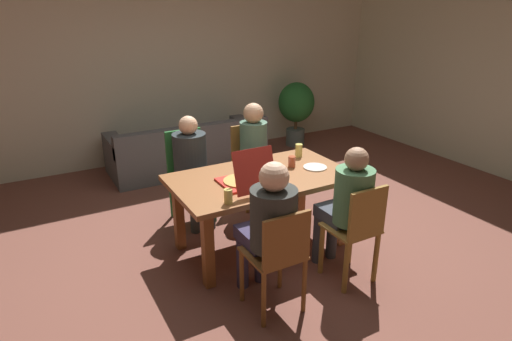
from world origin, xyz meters
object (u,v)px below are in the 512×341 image
Objects in this scene: person_0 at (347,201)px; couch at (188,151)px; pizza_box_0 at (244,179)px; chair_2 at (250,160)px; drinking_glass_2 at (299,150)px; plate_1 at (268,167)px; person_1 at (192,161)px; plate_0 at (315,167)px; dining_table at (261,186)px; person_2 at (256,148)px; potted_plant at (296,106)px; chair_3 at (279,255)px; drinking_glass_0 at (228,196)px; person_3 at (269,221)px; drinking_glass_1 at (292,162)px; chair_0 at (356,231)px; chair_1 at (188,170)px.

couch is (-0.24, 3.12, -0.44)m from person_0.
chair_2 is at bearing 59.41° from pizza_box_0.
chair_2 is 1.28m from pizza_box_0.
plate_1 is at bearing -163.84° from drinking_glass_2.
person_1 reaches higher than plate_0.
dining_table is 2.40m from couch.
person_2 is at bearing 55.37° from pizza_box_0.
potted_plant is at bearing 45.28° from person_2.
person_1 is 3.03m from potted_plant.
chair_3 is 1.56m from drinking_glass_2.
plate_0 is at bearing 3.25° from pizza_box_0.
plate_0 is (0.56, -0.08, 0.11)m from dining_table.
chair_3 is 3.84× the size of plate_0.
pizza_box_0 is 3.99× the size of drinking_glass_0.
person_0 is 0.98× the size of person_3.
person_2 is 1.38× the size of chair_3.
couch is (0.53, 3.14, -0.46)m from person_3.
dining_table is at bearing -138.09° from plate_1.
dining_table is at bearing 117.69° from person_0.
pizza_box_0 is 0.46× the size of potted_plant.
plate_0 is at bearing -43.25° from person_1.
plate_0 reaches higher than couch.
drinking_glass_2 reaches higher than drinking_glass_1.
person_2 is at bearing 63.86° from person_3.
drinking_glass_1 is at bearing 47.74° from person_3.
potted_plant is (2.49, 3.45, 0.15)m from chair_3.
pizza_box_0 is at bearing -124.63° from person_2.
chair_0 is 6.61× the size of drinking_glass_2.
person_0 is 0.77m from person_3.
chair_1 reaches higher than chair_0.
chair_1 is 2.04× the size of pizza_box_0.
chair_0 is 1.87m from person_1.
chair_1 is at bearing 111.68° from dining_table.
pizza_box_0 reaches higher than chair_1.
person_2 reaches higher than drinking_glass_2.
drinking_glass_0 is at bearing -103.85° from couch.
chair_1 is at bearing 169.31° from person_2.
person_2 is at bearing 88.42° from drinking_glass_1.
drinking_glass_0 is at bearing -96.35° from chair_1.
couch is at bearing 80.41° from person_3.
plate_1 is at bearing 63.27° from chair_3.
dining_table is 1.37× the size of person_3.
drinking_glass_2 is at bearing 79.82° from chair_0.
drinking_glass_2 is at bearing 82.69° from plate_0.
person_1 is 1.57m from person_3.
pizza_box_0 reaches higher than dining_table.
person_0 is at bearing -44.66° from pizza_box_0.
chair_2 is at bearing 0.74° from chair_1.
plate_1 is (0.40, 0.26, -0.05)m from pizza_box_0.
plate_0 is at bearing 78.60° from chair_0.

